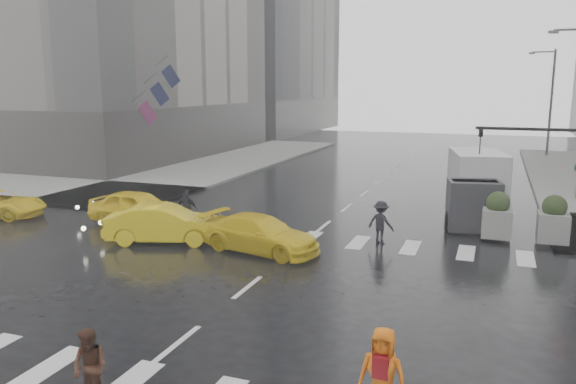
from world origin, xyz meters
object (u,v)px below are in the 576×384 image
at_px(pedestrian_brown, 90,367).
at_px(pedestrian_orange, 382,375).
at_px(taxi_front, 138,208).
at_px(taxi_mid, 165,224).
at_px(traffic_signal_pole, 559,162).
at_px(box_truck, 476,185).

bearing_deg(pedestrian_brown, pedestrian_orange, 16.35).
distance_m(pedestrian_brown, pedestrian_orange, 5.45).
height_order(taxi_front, taxi_mid, taxi_front).
height_order(pedestrian_brown, taxi_front, pedestrian_brown).
height_order(pedestrian_brown, taxi_mid, pedestrian_brown).
bearing_deg(taxi_mid, traffic_signal_pole, -90.40).
bearing_deg(traffic_signal_pole, taxi_front, -171.43).
xyz_separation_m(traffic_signal_pole, taxi_front, (-16.71, -2.52, -2.47)).
bearing_deg(box_truck, taxi_front, -167.82).
bearing_deg(pedestrian_brown, box_truck, 73.20).
bearing_deg(taxi_mid, taxi_front, 33.93).
xyz_separation_m(pedestrian_orange, box_truck, (0.96, 16.86, 0.72)).
relative_size(traffic_signal_pole, taxi_front, 1.02).
xyz_separation_m(traffic_signal_pole, pedestrian_brown, (-9.18, -14.81, -2.46)).
distance_m(pedestrian_brown, box_truck, 19.26).
height_order(pedestrian_brown, pedestrian_orange, pedestrian_orange).
distance_m(traffic_signal_pole, pedestrian_brown, 17.60).
distance_m(taxi_front, box_truck, 15.01).
distance_m(traffic_signal_pole, taxi_front, 17.08).
height_order(traffic_signal_pole, box_truck, traffic_signal_pole).
relative_size(pedestrian_brown, pedestrian_orange, 0.84).
bearing_deg(box_truck, pedestrian_orange, -104.30).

